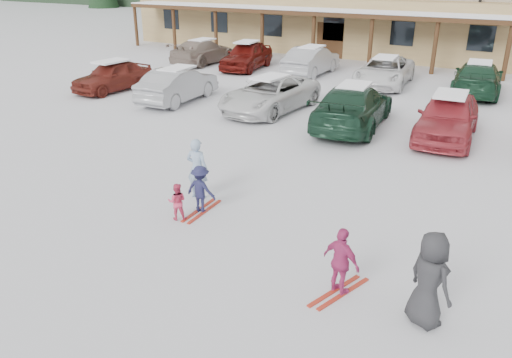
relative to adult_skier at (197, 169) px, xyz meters
The scene contains 18 objects.
ground 2.16m from the adult_skier, 38.92° to the right, with size 160.00×160.00×0.00m, color silver.
adult_skier is the anchor object (origin of this frame).
toddler_red 1.30m from the adult_skier, 75.80° to the right, with size 0.44×0.34×0.90m, color #D5375C.
child_navy 0.85m from the adult_skier, 48.42° to the right, with size 0.76×0.44×1.17m, color #1D1E43.
skis_child_navy 1.13m from the adult_skier, 48.42° to the right, with size 0.20×1.40×0.03m, color #AB2818.
child_magenta 5.07m from the adult_skier, 23.71° to the right, with size 0.77×0.32×1.31m, color #B6306C.
skis_child_magenta 5.13m from the adult_skier, 23.71° to the right, with size 0.20×1.40×0.03m, color #AB2818.
bystander_dark 6.50m from the adult_skier, 18.84° to the right, with size 0.82×0.53×1.68m, color #29292C.
parked_car_0 13.19m from the adult_skier, 144.09° to the left, with size 1.65×4.10×1.40m, color maroon.
parked_car_1 10.16m from the adult_skier, 131.18° to the left, with size 1.54×4.42×1.46m, color #9A9C9F.
parked_car_2 8.64m from the adult_skier, 106.51° to the left, with size 2.32×5.03×1.40m, color silver.
parked_car_3 7.91m from the adult_skier, 80.95° to the left, with size 2.19×5.38×1.56m, color #183927.
parked_car_4 9.28m from the adult_skier, 61.01° to the left, with size 1.85×4.60×1.57m, color #AD313B.
parked_car_7 19.46m from the adult_skier, 125.48° to the left, with size 2.00×4.93×1.43m, color gray.
parked_car_8 17.57m from the adult_skier, 117.18° to the left, with size 1.83×4.56×1.55m, color #62120D.
parked_car_9 16.52m from the adult_skier, 104.46° to the left, with size 1.60×4.58×1.51m, color #9FA0A4.
parked_car_10 15.33m from the adult_skier, 89.49° to the left, with size 2.33×5.05×1.40m, color white.
parked_car_11 16.26m from the adult_skier, 74.32° to the left, with size 2.07×5.09×1.48m, color #193F29.
Camera 1 is at (5.56, -8.02, 5.44)m, focal length 35.00 mm.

